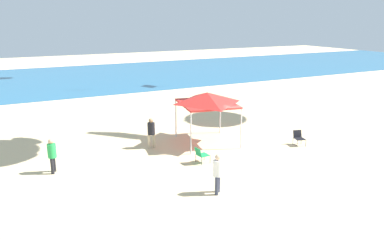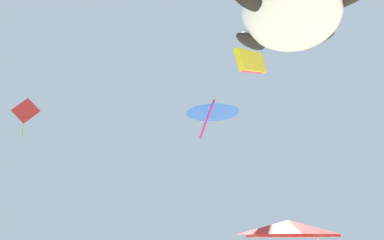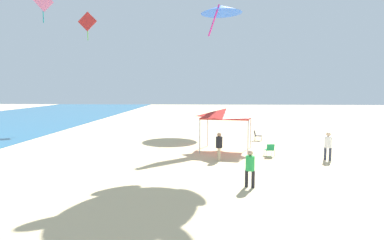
{
  "view_description": "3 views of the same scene",
  "coord_description": "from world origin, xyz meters",
  "px_view_note": "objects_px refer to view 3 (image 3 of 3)",
  "views": [
    {
      "loc": [
        -11.79,
        -15.58,
        7.01
      ],
      "look_at": [
        -2.85,
        1.83,
        1.7
      ],
      "focal_mm": 35.49,
      "sensor_mm": 36.0,
      "label": 1
    },
    {
      "loc": [
        -17.21,
        9.43,
        2.09
      ],
      "look_at": [
        0.55,
        6.36,
        7.82
      ],
      "focal_mm": 35.83,
      "sensor_mm": 36.0,
      "label": 2
    },
    {
      "loc": [
        -24.25,
        3.8,
        4.37
      ],
      "look_at": [
        -2.14,
        4.96,
        2.18
      ],
      "focal_mm": 30.83,
      "sensor_mm": 36.0,
      "label": 3
    }
  ],
  "objects_px": {
    "kite_diamond_pink": "(43,1)",
    "kite_delta_blue": "(221,9)",
    "folding_chair_right_of_tent": "(270,149)",
    "canopy_tent": "(227,113)",
    "person_far_stroller": "(328,144)",
    "person_kite_handler": "(250,166)",
    "folding_chair_near_cooler": "(257,135)",
    "kite_diamond_red": "(87,22)",
    "person_beachcomber": "(219,144)"
  },
  "relations": [
    {
      "from": "folding_chair_near_cooler",
      "to": "kite_diamond_pink",
      "type": "height_order",
      "value": "kite_diamond_pink"
    },
    {
      "from": "canopy_tent",
      "to": "folding_chair_right_of_tent",
      "type": "distance_m",
      "value": 3.87
    },
    {
      "from": "person_beachcomber",
      "to": "canopy_tent",
      "type": "bearing_deg",
      "value": 164.14
    },
    {
      "from": "canopy_tent",
      "to": "kite_delta_blue",
      "type": "xyz_separation_m",
      "value": [
        13.88,
        -0.04,
        10.17
      ]
    },
    {
      "from": "person_far_stroller",
      "to": "kite_diamond_pink",
      "type": "xyz_separation_m",
      "value": [
        9.42,
        21.95,
        10.96
      ]
    },
    {
      "from": "folding_chair_near_cooler",
      "to": "person_beachcomber",
      "type": "relative_size",
      "value": 0.48
    },
    {
      "from": "person_kite_handler",
      "to": "kite_diamond_red",
      "type": "height_order",
      "value": "kite_diamond_red"
    },
    {
      "from": "person_kite_handler",
      "to": "kite_delta_blue",
      "type": "bearing_deg",
      "value": 114.57
    },
    {
      "from": "folding_chair_near_cooler",
      "to": "person_far_stroller",
      "type": "xyz_separation_m",
      "value": [
        -7.25,
        -3.2,
        0.53
      ]
    },
    {
      "from": "person_beachcomber",
      "to": "kite_diamond_red",
      "type": "xyz_separation_m",
      "value": [
        16.84,
        14.04,
        10.5
      ]
    },
    {
      "from": "kite_diamond_pink",
      "to": "folding_chair_near_cooler",
      "type": "bearing_deg",
      "value": 108.95
    },
    {
      "from": "kite_diamond_pink",
      "to": "kite_delta_blue",
      "type": "height_order",
      "value": "kite_delta_blue"
    },
    {
      "from": "person_far_stroller",
      "to": "kite_diamond_pink",
      "type": "height_order",
      "value": "kite_diamond_pink"
    },
    {
      "from": "kite_delta_blue",
      "to": "person_beachcomber",
      "type": "bearing_deg",
      "value": -155.63
    },
    {
      "from": "folding_chair_right_of_tent",
      "to": "kite_diamond_pink",
      "type": "xyz_separation_m",
      "value": [
        8.42,
        18.68,
        11.49
      ]
    },
    {
      "from": "folding_chair_right_of_tent",
      "to": "kite_diamond_pink",
      "type": "relative_size",
      "value": 0.27
    },
    {
      "from": "kite_diamond_pink",
      "to": "kite_diamond_red",
      "type": "bearing_deg",
      "value": -165.44
    },
    {
      "from": "folding_chair_near_cooler",
      "to": "person_kite_handler",
      "type": "bearing_deg",
      "value": -174.46
    },
    {
      "from": "canopy_tent",
      "to": "person_kite_handler",
      "type": "xyz_separation_m",
      "value": [
        -8.52,
        -0.6,
        -1.62
      ]
    },
    {
      "from": "folding_chair_near_cooler",
      "to": "kite_diamond_red",
      "type": "distance_m",
      "value": 22.56
    },
    {
      "from": "folding_chair_near_cooler",
      "to": "person_far_stroller",
      "type": "relative_size",
      "value": 0.48
    },
    {
      "from": "person_far_stroller",
      "to": "person_kite_handler",
      "type": "height_order",
      "value": "person_far_stroller"
    },
    {
      "from": "canopy_tent",
      "to": "kite_diamond_red",
      "type": "height_order",
      "value": "kite_diamond_red"
    },
    {
      "from": "kite_delta_blue",
      "to": "kite_diamond_red",
      "type": "distance_m",
      "value": 14.74
    },
    {
      "from": "canopy_tent",
      "to": "folding_chair_near_cooler",
      "type": "relative_size",
      "value": 4.54
    },
    {
      "from": "person_kite_handler",
      "to": "person_beachcomber",
      "type": "xyz_separation_m",
      "value": [
        5.35,
        1.19,
        0.02
      ]
    },
    {
      "from": "kite_diamond_pink",
      "to": "folding_chair_right_of_tent",
      "type": "bearing_deg",
      "value": 91.28
    },
    {
      "from": "folding_chair_right_of_tent",
      "to": "person_kite_handler",
      "type": "relative_size",
      "value": 0.49
    },
    {
      "from": "person_beachcomber",
      "to": "folding_chair_right_of_tent",
      "type": "bearing_deg",
      "value": 107.13
    },
    {
      "from": "canopy_tent",
      "to": "kite_delta_blue",
      "type": "relative_size",
      "value": 0.62
    },
    {
      "from": "kite_delta_blue",
      "to": "folding_chair_right_of_tent",
      "type": "bearing_deg",
      "value": -144.0
    },
    {
      "from": "person_far_stroller",
      "to": "person_kite_handler",
      "type": "xyz_separation_m",
      "value": [
        -5.69,
        5.34,
        -0.03
      ]
    },
    {
      "from": "person_far_stroller",
      "to": "kite_diamond_red",
      "type": "height_order",
      "value": "kite_diamond_red"
    },
    {
      "from": "canopy_tent",
      "to": "person_kite_handler",
      "type": "relative_size",
      "value": 2.24
    },
    {
      "from": "canopy_tent",
      "to": "person_far_stroller",
      "type": "xyz_separation_m",
      "value": [
        -2.83,
        -5.94,
        -1.59
      ]
    },
    {
      "from": "canopy_tent",
      "to": "kite_delta_blue",
      "type": "height_order",
      "value": "kite_delta_blue"
    },
    {
      "from": "person_far_stroller",
      "to": "person_kite_handler",
      "type": "relative_size",
      "value": 1.03
    },
    {
      "from": "folding_chair_near_cooler",
      "to": "person_kite_handler",
      "type": "xyz_separation_m",
      "value": [
        -12.94,
        2.15,
        0.5
      ]
    },
    {
      "from": "canopy_tent",
      "to": "person_beachcomber",
      "type": "distance_m",
      "value": 3.6
    },
    {
      "from": "folding_chair_near_cooler",
      "to": "folding_chair_right_of_tent",
      "type": "bearing_deg",
      "value": -165.74
    },
    {
      "from": "folding_chair_near_cooler",
      "to": "kite_diamond_pink",
      "type": "distance_m",
      "value": 22.1
    },
    {
      "from": "folding_chair_right_of_tent",
      "to": "kite_delta_blue",
      "type": "distance_m",
      "value": 20.12
    },
    {
      "from": "folding_chair_right_of_tent",
      "to": "person_beachcomber",
      "type": "relative_size",
      "value": 0.48
    },
    {
      "from": "folding_chair_right_of_tent",
      "to": "kite_diamond_pink",
      "type": "distance_m",
      "value": 23.49
    },
    {
      "from": "folding_chair_right_of_tent",
      "to": "kite_diamond_red",
      "type": "bearing_deg",
      "value": -47.6
    },
    {
      "from": "kite_diamond_pink",
      "to": "person_beachcomber",
      "type": "bearing_deg",
      "value": 83.19
    },
    {
      "from": "person_kite_handler",
      "to": "kite_diamond_pink",
      "type": "bearing_deg",
      "value": 160.85
    },
    {
      "from": "kite_delta_blue",
      "to": "kite_diamond_red",
      "type": "xyz_separation_m",
      "value": [
        -0.22,
        14.68,
        -1.27
      ]
    },
    {
      "from": "folding_chair_right_of_tent",
      "to": "person_far_stroller",
      "type": "distance_m",
      "value": 3.46
    },
    {
      "from": "folding_chair_near_cooler",
      "to": "person_beachcomber",
      "type": "bearing_deg",
      "value": 171.23
    }
  ]
}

